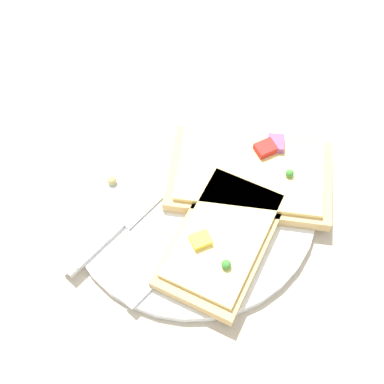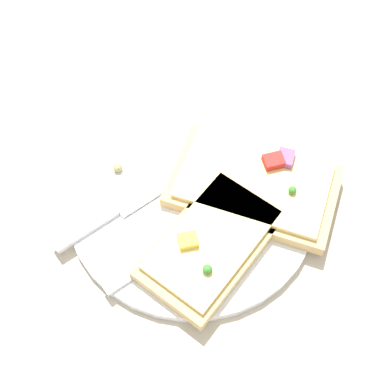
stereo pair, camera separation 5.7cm
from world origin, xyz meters
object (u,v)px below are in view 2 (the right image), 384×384
at_px(knife, 125,207).
at_px(pizza_slice_main, 254,184).
at_px(fork, 196,231).
at_px(pizza_slice_corner, 215,242).
at_px(plate, 192,199).

height_order(knife, pizza_slice_main, pizza_slice_main).
distance_m(fork, pizza_slice_corner, 0.03).
relative_size(pizza_slice_main, pizza_slice_corner, 1.15).
bearing_deg(fork, plate, 59.52).
distance_m(plate, fork, 0.04).
relative_size(plate, fork, 1.39).
bearing_deg(knife, fork, -57.22).
distance_m(pizza_slice_main, pizza_slice_corner, 0.08).
distance_m(fork, pizza_slice_main, 0.08).
distance_m(knife, pizza_slice_corner, 0.10).
height_order(plate, pizza_slice_main, pizza_slice_main).
distance_m(plate, pizza_slice_main, 0.07).
xyz_separation_m(knife, pizza_slice_main, (-0.02, -0.14, 0.01)).
relative_size(plate, pizza_slice_corner, 1.52).
bearing_deg(fork, pizza_slice_main, 3.74).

